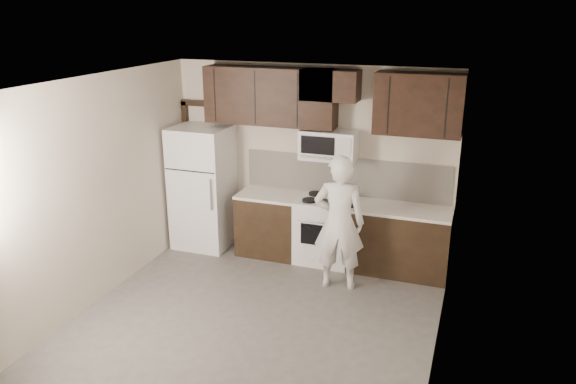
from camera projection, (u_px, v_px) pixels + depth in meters
The scene contains 14 objects.
floor at pixel (251, 326), 6.34m from camera, with size 4.50×4.50×0.00m, color #4F4D4A.
back_wall at pixel (311, 161), 7.92m from camera, with size 4.00×4.00×0.00m, color #BEB3A1.
ceiling at pixel (245, 85), 5.48m from camera, with size 4.50×4.50×0.00m, color white.
counter_run at pixel (346, 233), 7.74m from camera, with size 2.95×0.64×0.91m.
stove at pixel (324, 230), 7.83m from camera, with size 0.76×0.66×0.94m.
backsplash at pixel (345, 176), 7.81m from camera, with size 2.90×0.02×0.54m, color silver.
upper_cabinets at pixel (323, 98), 7.41m from camera, with size 3.48×0.35×0.78m.
microwave at pixel (329, 145), 7.56m from camera, with size 0.76×0.42×0.40m.
refrigerator at pixel (203, 187), 8.23m from camera, with size 0.80×0.76×1.80m.
door_trim at pixel (190, 157), 8.52m from camera, with size 0.50×0.08×2.12m.
saucepan at pixel (335, 199), 7.47m from camera, with size 0.32×0.19×0.18m.
baking_tray at pixel (338, 203), 7.51m from camera, with size 0.41×0.31×0.02m, color black.
pizza at pixel (338, 202), 7.50m from camera, with size 0.28×0.28×0.02m, color beige.
person at pixel (339, 223), 6.97m from camera, with size 0.64×0.42×1.74m, color white.
Camera 1 is at (2.23, -5.08, 3.43)m, focal length 35.00 mm.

